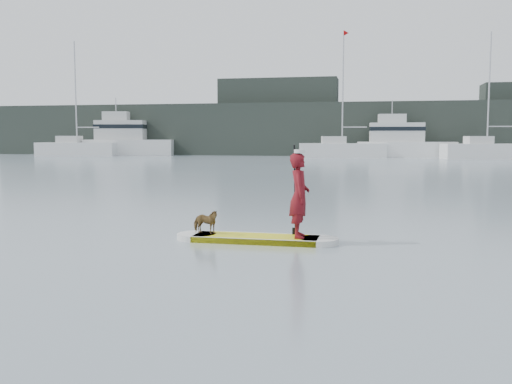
% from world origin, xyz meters
% --- Properties ---
extents(ground, '(140.00, 140.00, 0.00)m').
position_xyz_m(ground, '(0.00, 0.00, 0.00)').
color(ground, slate).
rests_on(ground, ground).
extents(paddleboard, '(3.30, 0.83, 0.12)m').
position_xyz_m(paddleboard, '(-1.03, -2.85, 0.06)').
color(paddleboard, yellow).
rests_on(paddleboard, ground).
extents(paddler, '(0.47, 0.65, 1.66)m').
position_xyz_m(paddler, '(-0.16, -2.86, 0.95)').
color(paddler, maroon).
rests_on(paddler, paddleboard).
extents(white_cap, '(0.22, 0.22, 0.07)m').
position_xyz_m(white_cap, '(-0.16, -2.86, 1.81)').
color(white_cap, silver).
rests_on(white_cap, paddler).
extents(dog, '(0.63, 0.37, 0.50)m').
position_xyz_m(dog, '(-2.09, -2.83, 0.37)').
color(dog, '#53381C').
rests_on(dog, paddleboard).
extents(paddle, '(0.10, 0.30, 2.00)m').
position_xyz_m(paddle, '(-0.29, -2.54, 0.80)').
color(paddle, black).
rests_on(paddle, ground).
extents(sailboat_a, '(9.13, 4.12, 12.78)m').
position_xyz_m(sailboat_a, '(-31.77, 45.43, 0.89)').
color(sailboat_a, white).
rests_on(sailboat_a, ground).
extents(sailboat_d, '(9.12, 4.03, 12.98)m').
position_xyz_m(sailboat_d, '(-2.04, 46.05, 0.93)').
color(sailboat_d, white).
rests_on(sailboat_d, ground).
extents(sailboat_e, '(8.74, 4.17, 12.17)m').
position_xyz_m(sailboat_e, '(11.99, 45.10, 0.87)').
color(sailboat_e, white).
rests_on(sailboat_e, ground).
extents(motor_yacht_a, '(10.06, 3.69, 5.93)m').
position_xyz_m(motor_yacht_a, '(4.10, 47.45, 1.67)').
color(motor_yacht_a, white).
rests_on(motor_yacht_a, ground).
extents(motor_yacht_b, '(10.59, 5.43, 6.67)m').
position_xyz_m(motor_yacht_b, '(-27.04, 48.24, 1.87)').
color(motor_yacht_b, white).
rests_on(motor_yacht_b, ground).
extents(shore_mass, '(90.00, 6.00, 6.00)m').
position_xyz_m(shore_mass, '(0.00, 53.00, 3.00)').
color(shore_mass, '#212924').
rests_on(shore_mass, ground).
extents(shore_building_west, '(14.00, 4.00, 9.00)m').
position_xyz_m(shore_building_west, '(-10.00, 54.00, 4.50)').
color(shore_building_west, '#212924').
rests_on(shore_building_west, ground).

